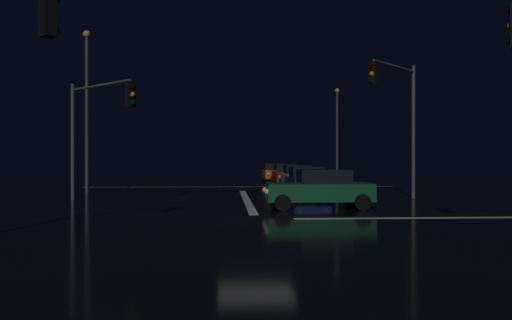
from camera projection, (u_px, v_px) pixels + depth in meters
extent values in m
cube|color=black|center=(256.00, 221.00, 17.17)|extent=(120.00, 120.00, 0.10)
cube|color=white|center=(247.00, 200.00, 25.18)|extent=(0.35, 13.73, 0.01)
cube|color=yellow|center=(240.00, 187.00, 36.76)|extent=(22.00, 0.15, 0.01)
cube|color=white|center=(494.00, 217.00, 17.63)|extent=(13.73, 0.40, 0.01)
cube|color=navy|center=(307.00, 184.00, 27.03)|extent=(1.80, 4.20, 0.70)
cube|color=black|center=(306.00, 172.00, 27.23)|extent=(1.60, 2.00, 0.55)
cylinder|color=black|center=(330.00, 193.00, 25.53)|extent=(0.22, 0.64, 0.64)
cylinder|color=black|center=(293.00, 193.00, 25.43)|extent=(0.22, 0.64, 0.64)
cylinder|color=black|center=(318.00, 189.00, 28.63)|extent=(0.22, 0.64, 0.64)
cylinder|color=black|center=(286.00, 189.00, 28.53)|extent=(0.22, 0.64, 0.64)
sphere|color=#F9EFC6|center=(327.00, 185.00, 24.95)|extent=(0.22, 0.22, 0.22)
sphere|color=#F9EFC6|center=(300.00, 185.00, 24.87)|extent=(0.22, 0.22, 0.22)
cube|color=#B7B7BC|center=(298.00, 179.00, 33.14)|extent=(1.80, 4.20, 0.70)
cube|color=black|center=(297.00, 170.00, 33.34)|extent=(1.60, 2.00, 0.55)
cylinder|color=black|center=(316.00, 186.00, 31.64)|extent=(0.22, 0.64, 0.64)
cylinder|color=black|center=(287.00, 186.00, 31.54)|extent=(0.22, 0.64, 0.64)
cylinder|color=black|center=(308.00, 184.00, 34.74)|extent=(0.22, 0.64, 0.64)
cylinder|color=black|center=(281.00, 184.00, 34.64)|extent=(0.22, 0.64, 0.64)
sphere|color=#F9EFC6|center=(313.00, 180.00, 31.06)|extent=(0.22, 0.22, 0.22)
sphere|color=#F9EFC6|center=(292.00, 180.00, 30.98)|extent=(0.22, 0.22, 0.22)
cube|color=maroon|center=(286.00, 176.00, 38.50)|extent=(1.80, 4.20, 0.70)
cube|color=black|center=(286.00, 168.00, 38.69)|extent=(1.60, 2.00, 0.55)
cylinder|color=black|center=(301.00, 182.00, 37.00)|extent=(0.22, 0.64, 0.64)
cylinder|color=black|center=(276.00, 182.00, 36.90)|extent=(0.22, 0.64, 0.64)
cylinder|color=black|center=(295.00, 180.00, 40.10)|extent=(0.22, 0.64, 0.64)
cylinder|color=black|center=(272.00, 180.00, 39.99)|extent=(0.22, 0.64, 0.64)
sphere|color=#F9EFC6|center=(299.00, 177.00, 36.42)|extent=(0.22, 0.22, 0.22)
sphere|color=#F9EFC6|center=(280.00, 177.00, 36.34)|extent=(0.22, 0.22, 0.22)
cube|color=#C66014|center=(274.00, 174.00, 44.42)|extent=(1.80, 4.20, 0.70)
cube|color=black|center=(274.00, 167.00, 44.62)|extent=(1.60, 2.00, 0.55)
cylinder|color=black|center=(287.00, 179.00, 42.93)|extent=(0.22, 0.64, 0.64)
cylinder|color=black|center=(265.00, 179.00, 42.83)|extent=(0.22, 0.64, 0.64)
cylinder|color=black|center=(283.00, 177.00, 46.02)|extent=(0.22, 0.64, 0.64)
cylinder|color=black|center=(262.00, 177.00, 45.92)|extent=(0.22, 0.64, 0.64)
sphere|color=#F9EFC6|center=(284.00, 174.00, 42.35)|extent=(0.22, 0.22, 0.22)
sphere|color=#F9EFC6|center=(269.00, 174.00, 42.27)|extent=(0.22, 0.22, 0.22)
cube|color=#14512D|center=(319.00, 192.00, 20.75)|extent=(4.20, 1.80, 0.70)
cube|color=black|center=(324.00, 176.00, 20.76)|extent=(2.00, 1.60, 0.55)
cylinder|color=black|center=(283.00, 203.00, 19.76)|extent=(0.64, 0.22, 0.64)
cylinder|color=black|center=(278.00, 199.00, 21.56)|extent=(0.64, 0.22, 0.64)
cylinder|color=black|center=(363.00, 202.00, 19.94)|extent=(0.64, 0.22, 0.64)
cylinder|color=black|center=(351.00, 199.00, 21.73)|extent=(0.64, 0.22, 0.64)
sphere|color=#F9EFC6|center=(267.00, 192.00, 19.98)|extent=(0.22, 0.22, 0.22)
sphere|color=#F9EFC6|center=(265.00, 190.00, 21.27)|extent=(0.22, 0.22, 0.22)
sphere|color=black|center=(512.00, 11.00, 11.90)|extent=(0.22, 0.22, 0.22)
sphere|color=orange|center=(512.00, 26.00, 11.90)|extent=(0.22, 0.22, 0.22)
sphere|color=black|center=(512.00, 41.00, 11.90)|extent=(0.22, 0.22, 0.22)
cylinder|color=#4C4C51|center=(73.00, 142.00, 25.09)|extent=(0.18, 0.18, 5.63)
cylinder|color=#4C4C51|center=(100.00, 85.00, 23.48)|extent=(3.47, 3.47, 0.12)
cube|color=black|center=(130.00, 95.00, 21.89)|extent=(0.46, 0.46, 1.05)
sphere|color=black|center=(133.00, 86.00, 21.78)|extent=(0.22, 0.22, 0.22)
sphere|color=orange|center=(133.00, 95.00, 21.78)|extent=(0.22, 0.22, 0.22)
sphere|color=black|center=(133.00, 103.00, 21.78)|extent=(0.22, 0.22, 0.22)
cube|color=black|center=(48.00, 14.00, 11.81)|extent=(0.46, 0.46, 1.05)
sphere|color=black|center=(54.00, 0.00, 11.93)|extent=(0.22, 0.22, 0.22)
sphere|color=orange|center=(54.00, 15.00, 11.93)|extent=(0.22, 0.22, 0.22)
sphere|color=black|center=(55.00, 30.00, 11.93)|extent=(0.22, 0.22, 0.22)
cylinder|color=#4C4C51|center=(413.00, 132.00, 26.05)|extent=(0.18, 0.18, 6.69)
cylinder|color=#4C4C51|center=(395.00, 66.00, 24.53)|extent=(2.95, 2.95, 0.12)
cube|color=black|center=(374.00, 74.00, 23.02)|extent=(0.46, 0.46, 1.05)
sphere|color=black|center=(372.00, 66.00, 22.90)|extent=(0.22, 0.22, 0.22)
sphere|color=orange|center=(372.00, 74.00, 22.90)|extent=(0.22, 0.22, 0.22)
sphere|color=black|center=(372.00, 82.00, 22.90)|extent=(0.22, 0.22, 0.22)
cylinder|color=#424247|center=(337.00, 137.00, 47.25)|extent=(0.20, 0.20, 8.01)
sphere|color=#F9AD47|center=(337.00, 91.00, 47.24)|extent=(0.44, 0.44, 0.44)
cylinder|color=#424247|center=(87.00, 115.00, 30.23)|extent=(0.20, 0.20, 9.09)
sphere|color=#F9AD47|center=(87.00, 34.00, 30.22)|extent=(0.44, 0.44, 0.44)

